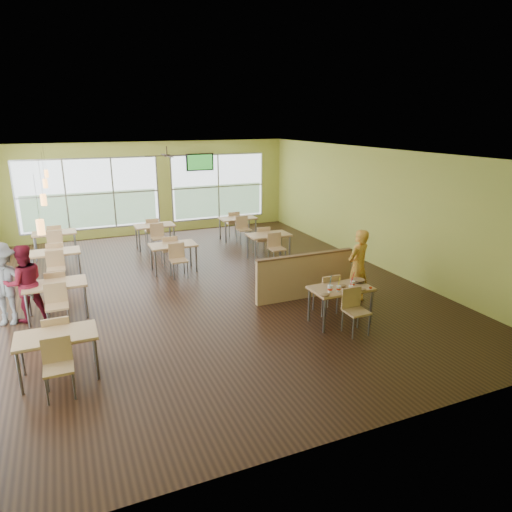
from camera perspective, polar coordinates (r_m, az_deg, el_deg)
name	(u,v)px	position (r m, az deg, el deg)	size (l,w,h in m)	color
room	(199,223)	(10.75, -7.17, 4.08)	(12.00, 12.04, 3.20)	black
window_bays	(73,213)	(13.40, -21.92, 4.98)	(9.24, 10.24, 2.38)	white
main_table	(341,293)	(9.22, 10.54, -4.56)	(1.22, 1.52, 0.87)	tan
half_wall_divider	(305,276)	(10.41, 6.12, -2.48)	(2.40, 0.14, 1.04)	tan
dining_tables	(143,249)	(12.40, -13.90, 0.80)	(6.92, 8.72, 0.87)	tan
pendant_lights	(44,191)	(10.88, -24.93, 7.38)	(0.11, 7.31, 0.86)	#2D2119
ceiling_fan	(167,155)	(13.44, -11.06, 12.25)	(1.25, 1.25, 0.29)	#2D2119
tv_backwall	(200,162)	(16.72, -7.03, 11.57)	(1.00, 0.07, 0.60)	black
man_plaid	(358,266)	(10.27, 12.63, -1.27)	(0.61, 0.40, 1.66)	orange
patron_maroon	(25,283)	(10.22, -26.96, -3.07)	(0.77, 0.60, 1.58)	maroon
patron_grey	(3,284)	(10.20, -29.06, -3.11)	(1.09, 0.62, 1.68)	slate
cup_blue	(330,289)	(8.85, 9.24, -4.05)	(0.11, 0.11, 0.38)	white
cup_yellow	(339,289)	(8.91, 10.29, -4.03)	(0.09, 0.09, 0.33)	white
cup_red_near	(351,288)	(9.00, 11.77, -3.94)	(0.09, 0.09, 0.31)	white
cup_red_far	(353,284)	(9.20, 11.98, -3.43)	(0.10, 0.10, 0.35)	white
food_basket	(359,281)	(9.52, 12.71, -3.01)	(0.26, 0.26, 0.06)	black
ketchup_cup	(371,288)	(9.25, 14.14, -3.86)	(0.06, 0.06, 0.02)	#9E1B01
wrapper_left	(325,295)	(8.70, 8.64, -4.78)	(0.17, 0.16, 0.04)	#946B47
wrapper_mid	(342,286)	(9.21, 10.70, -3.65)	(0.18, 0.16, 0.04)	#946B47
wrapper_right	(363,289)	(9.11, 13.19, -4.07)	(0.15, 0.13, 0.04)	#946B47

